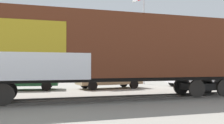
# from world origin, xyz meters

# --- Properties ---
(ground_plane) EXTENTS (260.00, 260.00, 0.00)m
(ground_plane) POSITION_xyz_m (0.00, 0.00, 0.00)
(ground_plane) COLOR gray
(track) EXTENTS (60.02, 3.88, 0.08)m
(track) POSITION_xyz_m (-0.19, -0.01, 0.04)
(track) COLOR #4C4742
(track) RESTS_ON ground_plane
(freight_car) EXTENTS (16.90, 3.48, 4.23)m
(freight_car) POSITION_xyz_m (0.00, -0.00, 2.46)
(freight_car) COLOR #5B2B19
(freight_car) RESTS_ON ground_plane
(flagpole) EXTENTS (0.65, 1.58, 8.94)m
(flagpole) POSITION_xyz_m (5.54, 9.47, 5.83)
(flagpole) COLOR silver
(flagpole) RESTS_ON ground_plane
(hillside) EXTENTS (140.98, 30.67, 17.77)m
(hillside) POSITION_xyz_m (-0.00, 70.65, 6.67)
(hillside) COLOR gray
(hillside) RESTS_ON ground_plane
(parked_car_green) EXTENTS (4.56, 2.26, 1.59)m
(parked_car_green) POSITION_xyz_m (-4.38, 6.05, 0.81)
(parked_car_green) COLOR #1E5933
(parked_car_green) RESTS_ON ground_plane
(parked_car_tan) EXTENTS (4.87, 2.48, 1.75)m
(parked_car_tan) POSITION_xyz_m (1.50, 5.69, 0.88)
(parked_car_tan) COLOR #9E8966
(parked_car_tan) RESTS_ON ground_plane
(parked_car_white) EXTENTS (4.43, 2.20, 1.79)m
(parked_car_white) POSITION_xyz_m (8.58, 5.82, 0.88)
(parked_car_white) COLOR silver
(parked_car_white) RESTS_ON ground_plane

